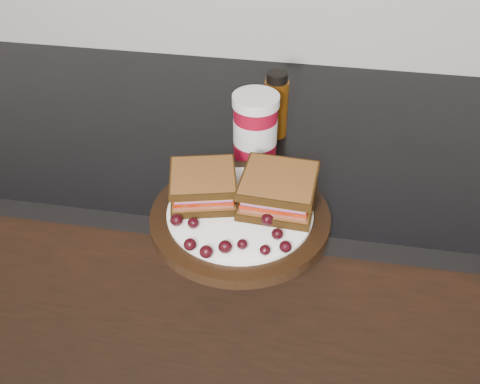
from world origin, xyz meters
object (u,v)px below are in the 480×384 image
(sandwich_left, at_px, (203,186))
(oil_bottle, at_px, (276,104))
(plate, at_px, (240,218))
(condiment_jar, at_px, (255,126))

(sandwich_left, bearing_deg, oil_bottle, 57.08)
(plate, height_order, condiment_jar, condiment_jar)
(plate, height_order, sandwich_left, sandwich_left)
(plate, xyz_separation_m, sandwich_left, (-0.06, 0.02, 0.04))
(plate, bearing_deg, oil_bottle, 85.22)
(sandwich_left, xyz_separation_m, condiment_jar, (0.06, 0.17, 0.01))
(plate, relative_size, condiment_jar, 2.31)
(sandwich_left, bearing_deg, plate, -32.91)
(plate, distance_m, sandwich_left, 0.08)
(plate, relative_size, oil_bottle, 2.17)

